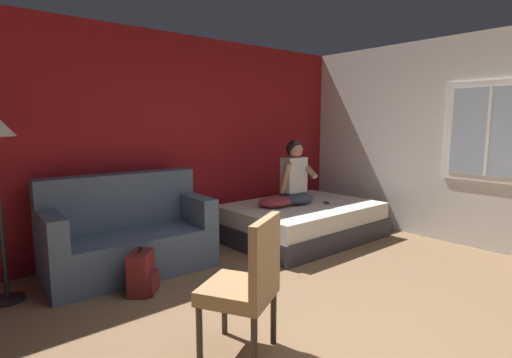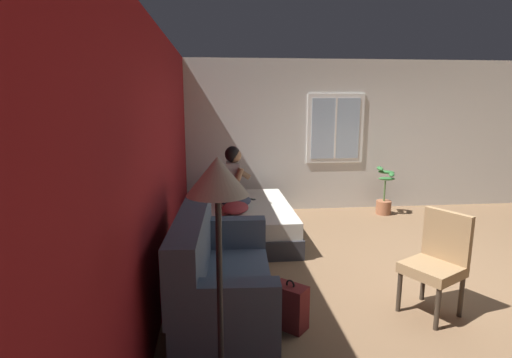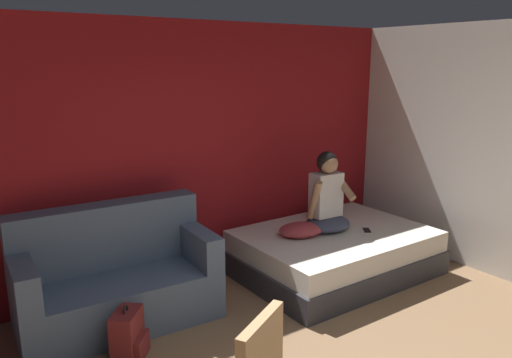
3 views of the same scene
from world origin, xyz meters
The scene contains 9 objects.
ground_plane centered at (0.00, 0.00, 0.00)m, with size 40.00×40.00×0.00m, color brown.
wall_back_accent centered at (0.00, 3.16, 1.35)m, with size 11.02×0.16×2.70m, color maroon.
bed centered at (1.64, 2.21, 0.24)m, with size 2.05×1.49×0.48m.
couch centered at (-0.69, 2.56, 0.39)m, with size 1.74×0.91×1.04m.
side_chair centered at (-0.71, 0.51, 0.53)m, with size 0.63×0.63×0.98m.
person_seated centered at (1.58, 2.30, 0.84)m, with size 0.54×0.47×0.88m.
backpack centered at (-0.83, 1.92, 0.19)m, with size 0.35×0.35×0.46m.
throw_pillow centered at (1.23, 2.31, 0.55)m, with size 0.48×0.36×0.14m, color #993338.
cell_phone centered at (1.94, 2.03, 0.48)m, with size 0.07×0.14×0.01m, color black.
Camera 1 is at (-2.33, -1.49, 1.60)m, focal length 28.00 mm.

